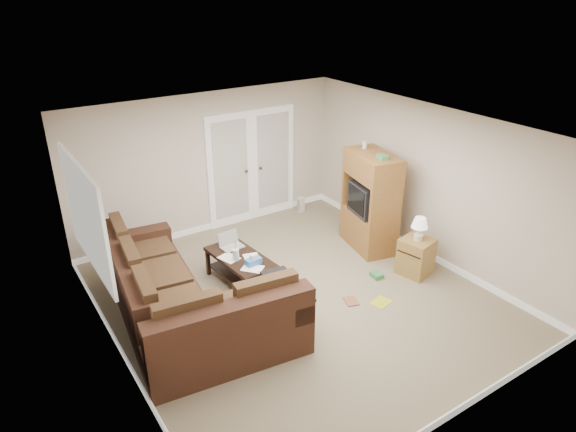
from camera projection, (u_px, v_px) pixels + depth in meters
floor at (297, 298)px, 7.43m from camera, size 5.50×5.50×0.00m
ceiling at (298, 130)px, 6.37m from camera, size 5.00×5.50×0.02m
wall_left at (110, 274)px, 5.66m from camera, size 0.02×5.50×2.50m
wall_right at (427, 183)px, 8.15m from camera, size 0.02×5.50×2.50m
wall_back at (209, 164)px, 8.98m from camera, size 5.00×0.02×2.50m
wall_front at (462, 325)px, 4.82m from camera, size 5.00×0.02×2.50m
baseboards at (297, 295)px, 7.41m from camera, size 5.00×5.50×0.10m
french_doors at (252, 167)px, 9.47m from camera, size 1.80×0.05×2.13m
window_left at (86, 216)px, 6.30m from camera, size 0.05×1.92×1.42m
sectional_sofa at (183, 304)px, 6.65m from camera, size 2.14×3.27×0.94m
coffee_table at (240, 268)px, 7.68m from camera, size 0.68×1.21×0.79m
tv_armoire at (370, 201)px, 8.53m from camera, size 0.78×1.13×1.78m
side_cabinet at (416, 253)px, 7.92m from camera, size 0.54×0.54×0.95m
space_heater at (301, 204)px, 10.11m from camera, size 0.14×0.12×0.30m
floor_magazine at (381, 302)px, 7.33m from camera, size 0.33×0.28×0.01m
floor_greenbox at (377, 275)px, 7.93m from camera, size 0.16×0.21×0.08m
floor_book at (345, 302)px, 7.32m from camera, size 0.24×0.28×0.02m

